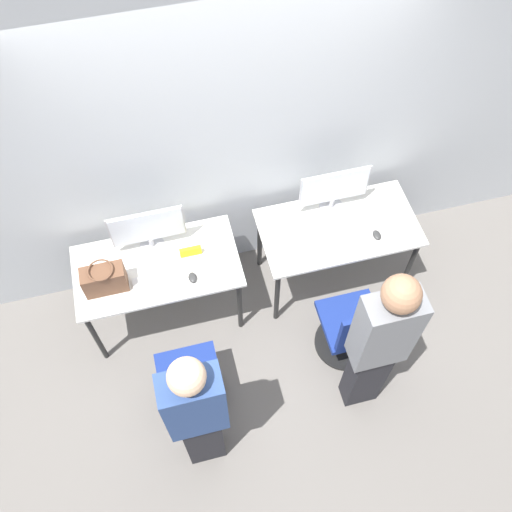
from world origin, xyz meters
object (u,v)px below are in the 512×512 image
Objects in this scene: mouse_left at (193,278)px; mouse_right at (377,235)px; keyboard_right at (346,241)px; monitor_right at (334,189)px; person_left at (197,413)px; office_chair_right at (352,331)px; handbag at (104,279)px; person_right at (379,344)px; office_chair_left at (191,386)px; keyboard_left at (159,283)px; monitor_left at (148,229)px.

mouse_right is (1.41, 0.02, 0.00)m from mouse_left.
keyboard_right is (1.17, 0.03, -0.01)m from mouse_left.
mouse_left is at bearing -162.34° from monitor_right.
person_left is 2.95× the size of monitor_right.
person_left reaches higher than office_chair_right.
handbag reaches higher than office_chair_right.
monitor_right is 1.26m from person_right.
keyboard_left is at bearing 95.76° from office_chair_left.
person_right reaches higher than monitor_right.
person_right is 5.70× the size of handbag.
mouse_right is 2.02m from handbag.
monitor_left is at bearing 93.44° from person_left.
keyboard_left is 0.43× the size of office_chair_right.
person_right is (-0.12, -1.25, -0.02)m from monitor_right.
office_chair_left is at bearing -104.96° from mouse_left.
office_chair_right is 1.86m from handbag.
office_chair_left is at bearing -59.24° from handbag.
person_right is (1.29, -1.23, -0.02)m from monitor_left.
keyboard_left is at bearing 94.55° from person_left.
monitor_right is 1.80m from handbag.
person_right is at bearing -95.34° from monitor_right.
monitor_left is 1.44× the size of keyboard_right.
person_right is at bearing -97.34° from keyboard_right.
mouse_left reaches higher than keyboard_right.
office_chair_left is 1.77m from mouse_right.
keyboard_left is 1.49m from office_chair_right.
mouse_left is (0.24, -0.02, 0.01)m from keyboard_left.
monitor_right is at bearing 0.71° from monitor_left.
monitor_left is 0.62× the size of office_chair_right.
person_left is 1.83× the size of office_chair_right.
mouse_left is 0.10× the size of office_chair_left.
mouse_left is at bearing 81.17° from person_left.
office_chair_right is at bearing -33.18° from monitor_left.
person_right is at bearing -111.90° from mouse_right.
mouse_right is at bearing 68.10° from person_right.
mouse_right is at bearing -54.98° from monitor_right.
monitor_right is at bearing 17.66° from mouse_left.
person_right is at bearing -34.95° from keyboard_left.
office_chair_right is (1.33, -0.87, -0.60)m from monitor_left.
office_chair_left reaches higher than mouse_left.
mouse_right is 0.75m from office_chair_right.
keyboard_left is at bearing 158.04° from office_chair_right.
mouse_right is at bearing 0.00° from keyboard_left.
keyboard_left is at bearing -180.00° from mouse_right.
person_left reaches higher than keyboard_left.
person_right is (1.29, -0.90, 0.19)m from keyboard_left.
keyboard_right is at bearing 0.29° from keyboard_left.
monitor_right reaches higher than mouse_right.
monitor_left reaches higher than keyboard_left.
monitor_left is 0.39m from keyboard_left.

